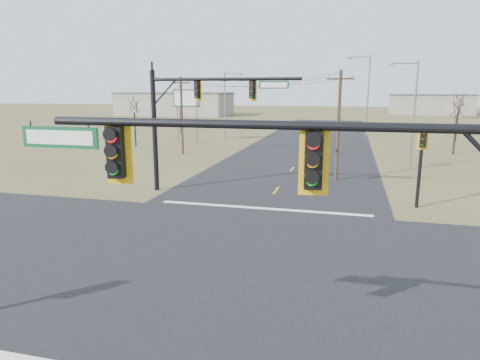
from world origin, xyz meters
The scene contains 19 objects.
ground centered at (0.00, 0.00, 0.00)m, with size 320.00×320.00×0.00m, color brown.
road_ew centered at (0.00, 0.00, 0.01)m, with size 160.00×14.00×0.02m, color black.
road_ns centered at (0.00, 0.00, 0.01)m, with size 14.00×160.00×0.02m, color black.
stop_bar_far centered at (0.00, 7.50, 0.03)m, with size 12.00×0.40×0.01m, color silver.
mast_arm_near centered at (4.02, -7.50, 4.78)m, with size 10.33×0.49×6.54m.
mast_arm_far centered at (-4.94, 10.28, 5.58)m, with size 9.61×0.59×7.79m.
pedestal_signal_ne centered at (8.43, 9.87, 3.39)m, with size 0.58×0.51×4.70m.
utility_pole_near centered at (3.71, 16.45, 4.17)m, with size 1.94×0.23×7.91m.
utility_pole_far centered at (-12.27, 26.11, 4.14)m, with size 1.92×0.28×7.85m.
highway_sign centered at (-15.74, 36.44, 4.61)m, with size 3.50×0.47×6.58m.
streetlight_a centered at (9.43, 22.92, 4.97)m, with size 2.48×0.35×8.86m.
streetlight_b centered at (6.48, 47.77, 6.26)m, with size 3.12×0.40×11.14m.
streetlight_c centered at (-11.08, 38.38, 4.91)m, with size 2.45×0.34×8.75m.
bare_tree_a centered at (-19.82, 30.18, 4.89)m, with size 2.54×2.54×6.18m.
bare_tree_b centered at (-19.90, 44.39, 6.06)m, with size 2.98×2.98×7.58m.
bare_tree_c centered at (15.04, 32.83, 4.79)m, with size 2.75×2.75×6.11m.
bare_tree_d centered at (17.60, 44.12, 5.29)m, with size 3.04×3.04×6.57m.
warehouse_left centered at (-40.00, 90.00, 2.75)m, with size 28.00×14.00×5.50m, color #A19B8F.
warehouse_mid centered at (25.00, 110.00, 2.50)m, with size 20.00×12.00×5.00m, color #A19B8F.
Camera 1 is at (4.53, -15.26, 6.58)m, focal length 32.00 mm.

